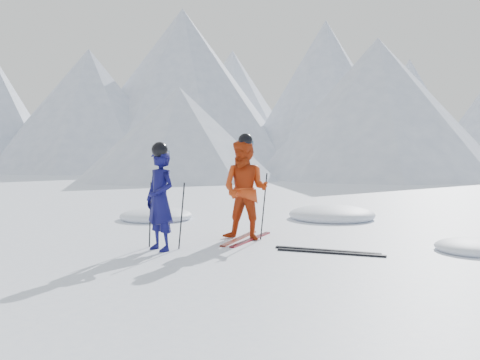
% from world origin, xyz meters
% --- Properties ---
extents(ground, '(160.00, 160.00, 0.00)m').
position_xyz_m(ground, '(0.00, 0.00, 0.00)').
color(ground, white).
rests_on(ground, ground).
extents(skier_blue, '(0.70, 0.57, 1.64)m').
position_xyz_m(skier_blue, '(-2.62, -0.77, 0.82)').
color(skier_blue, '#0C0B47').
rests_on(skier_blue, ground).
extents(skier_red, '(0.92, 0.74, 1.82)m').
position_xyz_m(skier_red, '(-1.80, 0.74, 0.91)').
color(skier_red, '#BA360E').
rests_on(skier_red, ground).
extents(pole_blue_left, '(0.11, 0.08, 1.09)m').
position_xyz_m(pole_blue_left, '(-2.92, -0.62, 0.55)').
color(pole_blue_left, black).
rests_on(pole_blue_left, ground).
extents(pole_blue_right, '(0.11, 0.07, 1.09)m').
position_xyz_m(pole_blue_right, '(-2.37, -0.52, 0.55)').
color(pole_blue_right, black).
rests_on(pole_blue_right, ground).
extents(pole_red_left, '(0.12, 0.10, 1.21)m').
position_xyz_m(pole_red_left, '(-2.10, 0.99, 0.61)').
color(pole_red_left, black).
rests_on(pole_red_left, ground).
extents(pole_red_right, '(0.12, 0.09, 1.21)m').
position_xyz_m(pole_red_right, '(-1.50, 0.89, 0.61)').
color(pole_red_right, black).
rests_on(pole_red_right, ground).
extents(ski_worn_left, '(0.25, 1.70, 0.03)m').
position_xyz_m(ski_worn_left, '(-1.92, 0.74, 0.01)').
color(ski_worn_left, black).
rests_on(ski_worn_left, ground).
extents(ski_worn_right, '(0.13, 1.70, 0.03)m').
position_xyz_m(ski_worn_right, '(-1.68, 0.74, 0.01)').
color(ski_worn_right, black).
rests_on(ski_worn_right, ground).
extents(ski_loose_a, '(1.70, 0.19, 0.03)m').
position_xyz_m(ski_loose_a, '(-0.15, 0.29, 0.01)').
color(ski_loose_a, black).
rests_on(ski_loose_a, ground).
extents(ski_loose_b, '(1.70, 0.25, 0.03)m').
position_xyz_m(ski_loose_b, '(-0.05, 0.14, 0.01)').
color(ski_loose_b, black).
rests_on(ski_loose_b, ground).
extents(snow_lumps, '(9.95, 7.70, 0.45)m').
position_xyz_m(snow_lumps, '(-1.36, 2.76, 0.00)').
color(snow_lumps, white).
rests_on(snow_lumps, ground).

